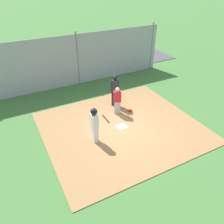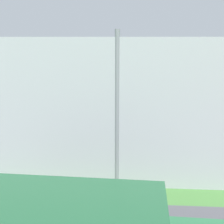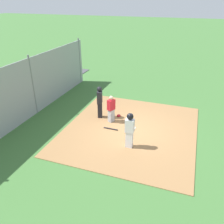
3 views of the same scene
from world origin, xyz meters
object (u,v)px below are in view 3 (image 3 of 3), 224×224
Objects in this scene: runner at (130,128)px; baseball_bat at (111,129)px; catcher at (111,109)px; umpire at (100,101)px; home_plate at (131,129)px; catcher_mask at (119,116)px.

runner is 2.25× the size of baseball_bat.
umpire is at bearing -174.70° from catcher.
catcher_mask is at bearing -137.56° from home_plate.
catcher_mask is (-0.39, 0.96, -0.89)m from umpire.
runner is 6.96× the size of catcher_mask.
baseball_bat reaches higher than home_plate.
catcher_mask is at bearing 6.18° from umpire.
umpire is (-0.27, -0.75, 0.19)m from catcher.
baseball_bat is 3.10× the size of catcher_mask.
home_plate is 1.47m from catcher.
catcher_mask is at bearing 27.15° from runner.
runner is at bearing -26.80° from catcher.
home_plate is 0.59× the size of baseball_bat.
umpire is 2.41× the size of baseball_bat.
umpire is (-0.69, -1.95, 0.94)m from home_plate.
umpire reaches higher than home_plate.
umpire is at bearing -46.00° from baseball_bat.
home_plate is 1.01m from baseball_bat.
umpire reaches higher than catcher_mask.
catcher reaches higher than baseball_bat.
runner is (1.54, 0.35, 0.95)m from home_plate.
baseball_bat is (0.80, 0.26, -0.73)m from catcher.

